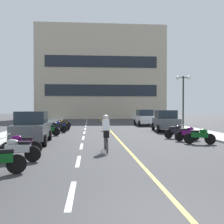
% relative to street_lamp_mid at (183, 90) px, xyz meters
% --- Properties ---
extents(ground_plane, '(140.00, 140.00, 0.00)m').
position_rel_street_lamp_mid_xyz_m(ground_plane, '(-7.24, 0.19, -3.74)').
color(ground_plane, '#38383A').
extents(curb_left, '(2.40, 72.00, 0.12)m').
position_rel_street_lamp_mid_xyz_m(curb_left, '(-14.44, 3.19, -3.68)').
color(curb_left, '#A8A8A3').
rests_on(curb_left, ground).
extents(curb_right, '(2.40, 72.00, 0.12)m').
position_rel_street_lamp_mid_xyz_m(curb_right, '(-0.04, 3.19, -3.68)').
color(curb_right, '#A8A8A3').
rests_on(curb_right, ground).
extents(lane_dash_0, '(0.14, 2.20, 0.01)m').
position_rel_street_lamp_mid_xyz_m(lane_dash_0, '(-9.24, -18.81, -3.74)').
color(lane_dash_0, silver).
rests_on(lane_dash_0, ground).
extents(lane_dash_1, '(0.14, 2.20, 0.01)m').
position_rel_street_lamp_mid_xyz_m(lane_dash_1, '(-9.24, -14.81, -3.74)').
color(lane_dash_1, silver).
rests_on(lane_dash_1, ground).
extents(lane_dash_2, '(0.14, 2.20, 0.01)m').
position_rel_street_lamp_mid_xyz_m(lane_dash_2, '(-9.24, -10.81, -3.74)').
color(lane_dash_2, silver).
rests_on(lane_dash_2, ground).
extents(lane_dash_3, '(0.14, 2.20, 0.01)m').
position_rel_street_lamp_mid_xyz_m(lane_dash_3, '(-9.24, -6.81, -3.74)').
color(lane_dash_3, silver).
rests_on(lane_dash_3, ground).
extents(lane_dash_4, '(0.14, 2.20, 0.01)m').
position_rel_street_lamp_mid_xyz_m(lane_dash_4, '(-9.24, -2.81, -3.74)').
color(lane_dash_4, silver).
rests_on(lane_dash_4, ground).
extents(lane_dash_5, '(0.14, 2.20, 0.01)m').
position_rel_street_lamp_mid_xyz_m(lane_dash_5, '(-9.24, 1.19, -3.74)').
color(lane_dash_5, silver).
rests_on(lane_dash_5, ground).
extents(lane_dash_6, '(0.14, 2.20, 0.01)m').
position_rel_street_lamp_mid_xyz_m(lane_dash_6, '(-9.24, 5.19, -3.74)').
color(lane_dash_6, silver).
rests_on(lane_dash_6, ground).
extents(lane_dash_7, '(0.14, 2.20, 0.01)m').
position_rel_street_lamp_mid_xyz_m(lane_dash_7, '(-9.24, 9.19, -3.74)').
color(lane_dash_7, silver).
rests_on(lane_dash_7, ground).
extents(lane_dash_8, '(0.14, 2.20, 0.01)m').
position_rel_street_lamp_mid_xyz_m(lane_dash_8, '(-9.24, 13.19, -3.74)').
color(lane_dash_8, silver).
rests_on(lane_dash_8, ground).
extents(lane_dash_9, '(0.14, 2.20, 0.01)m').
position_rel_street_lamp_mid_xyz_m(lane_dash_9, '(-9.24, 17.19, -3.74)').
color(lane_dash_9, silver).
rests_on(lane_dash_9, ground).
extents(lane_dash_10, '(0.14, 2.20, 0.01)m').
position_rel_street_lamp_mid_xyz_m(lane_dash_10, '(-9.24, 21.19, -3.74)').
color(lane_dash_10, silver).
rests_on(lane_dash_10, ground).
extents(lane_dash_11, '(0.14, 2.20, 0.01)m').
position_rel_street_lamp_mid_xyz_m(lane_dash_11, '(-9.24, 25.19, -3.74)').
color(lane_dash_11, silver).
rests_on(lane_dash_11, ground).
extents(centre_line_yellow, '(0.12, 66.00, 0.01)m').
position_rel_street_lamp_mid_xyz_m(centre_line_yellow, '(-6.99, 3.19, -3.74)').
color(centre_line_yellow, gold).
rests_on(centre_line_yellow, ground).
extents(office_building, '(24.01, 7.11, 17.26)m').
position_rel_street_lamp_mid_xyz_m(office_building, '(-6.66, 27.69, 4.88)').
color(office_building, '#BCAD93').
rests_on(office_building, ground).
extents(street_lamp_mid, '(1.46, 0.36, 4.93)m').
position_rel_street_lamp_mid_xyz_m(street_lamp_mid, '(0.00, 0.00, 0.00)').
color(street_lamp_mid, black).
rests_on(street_lamp_mid, curb_right).
extents(parked_car_near, '(2.08, 4.28, 1.82)m').
position_rel_street_lamp_mid_xyz_m(parked_car_near, '(-12.07, -9.39, -2.83)').
color(parked_car_near, black).
rests_on(parked_car_near, ground).
extents(parked_car_mid, '(2.17, 4.32, 1.82)m').
position_rel_street_lamp_mid_xyz_m(parked_car_mid, '(-2.29, -2.13, -2.83)').
color(parked_car_mid, black).
rests_on(parked_car_mid, ground).
extents(parked_car_far, '(1.95, 4.22, 1.82)m').
position_rel_street_lamp_mid_xyz_m(parked_car_far, '(-2.58, 5.52, -2.83)').
color(parked_car_far, black).
rests_on(parked_car_far, ground).
extents(motorcycle_2, '(1.70, 0.60, 0.92)m').
position_rel_street_lamp_mid_xyz_m(motorcycle_2, '(-11.48, -14.81, -3.27)').
color(motorcycle_2, black).
rests_on(motorcycle_2, ground).
extents(motorcycle_3, '(1.70, 0.60, 0.92)m').
position_rel_street_lamp_mid_xyz_m(motorcycle_3, '(-11.70, -13.36, -3.27)').
color(motorcycle_3, black).
rests_on(motorcycle_3, ground).
extents(motorcycle_4, '(1.64, 0.80, 0.92)m').
position_rel_street_lamp_mid_xyz_m(motorcycle_4, '(-2.73, -10.55, -3.27)').
color(motorcycle_4, black).
rests_on(motorcycle_4, ground).
extents(motorcycle_5, '(1.68, 0.64, 0.92)m').
position_rel_street_lamp_mid_xyz_m(motorcycle_5, '(-2.88, -9.04, -3.27)').
color(motorcycle_5, black).
rests_on(motorcycle_5, ground).
extents(motorcycle_6, '(1.67, 0.71, 0.92)m').
position_rel_street_lamp_mid_xyz_m(motorcycle_6, '(-3.10, -7.48, -3.27)').
color(motorcycle_6, black).
rests_on(motorcycle_6, ground).
extents(motorcycle_7, '(1.70, 0.60, 0.92)m').
position_rel_street_lamp_mid_xyz_m(motorcycle_7, '(-11.78, -5.37, -3.27)').
color(motorcycle_7, black).
rests_on(motorcycle_7, ground).
extents(motorcycle_8, '(1.70, 0.60, 0.92)m').
position_rel_street_lamp_mid_xyz_m(motorcycle_8, '(-11.47, -2.90, -3.27)').
color(motorcycle_8, black).
rests_on(motorcycle_8, ground).
extents(motorcycle_9, '(1.70, 0.60, 0.92)m').
position_rel_street_lamp_mid_xyz_m(motorcycle_9, '(-11.37, -1.03, -3.27)').
color(motorcycle_9, black).
rests_on(motorcycle_9, ground).
extents(motorcycle_10, '(1.64, 0.79, 0.92)m').
position_rel_street_lamp_mid_xyz_m(motorcycle_10, '(-11.48, 1.92, -3.27)').
color(motorcycle_10, black).
rests_on(motorcycle_10, ground).
extents(cyclist_rider, '(0.42, 1.77, 1.71)m').
position_rel_street_lamp_mid_xyz_m(cyclist_rider, '(-8.06, -12.58, -2.86)').
color(cyclist_rider, black).
rests_on(cyclist_rider, ground).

